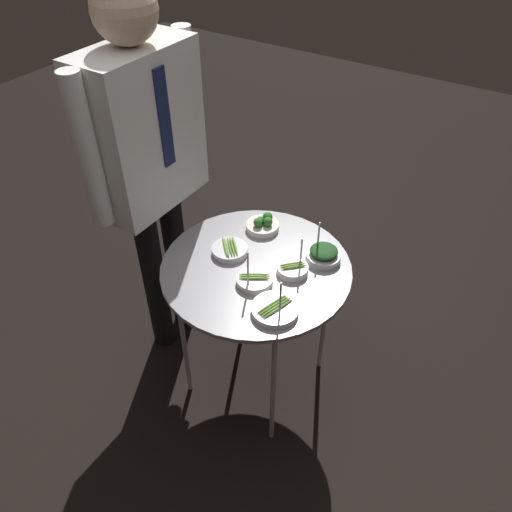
{
  "coord_description": "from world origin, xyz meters",
  "views": [
    {
      "loc": [
        -1.17,
        -0.75,
        1.94
      ],
      "look_at": [
        0.0,
        0.0,
        0.74
      ],
      "focal_mm": 35.0,
      "sensor_mm": 36.0,
      "label": 1
    }
  ],
  "objects_px": {
    "bowl_asparagus_mid_right": "(275,309)",
    "bowl_asparagus_front_right": "(230,250)",
    "bowl_broccoli_front_center": "(263,225)",
    "waiter_figure": "(146,149)",
    "bowl_asparagus_back_right": "(293,269)",
    "bowl_asparagus_mid_left": "(254,280)",
    "serving_cart": "(256,275)",
    "bowl_spinach_far_rim": "(323,254)"
  },
  "relations": [
    {
      "from": "bowl_broccoli_front_center",
      "to": "serving_cart",
      "type": "bearing_deg",
      "value": -154.39
    },
    {
      "from": "bowl_spinach_far_rim",
      "to": "bowl_asparagus_mid_left",
      "type": "xyz_separation_m",
      "value": [
        -0.25,
        0.15,
        -0.01
      ]
    },
    {
      "from": "serving_cart",
      "to": "bowl_spinach_far_rim",
      "type": "xyz_separation_m",
      "value": [
        0.17,
        -0.19,
        0.07
      ]
    },
    {
      "from": "bowl_asparagus_mid_right",
      "to": "serving_cart",
      "type": "bearing_deg",
      "value": 48.06
    },
    {
      "from": "bowl_asparagus_back_right",
      "to": "bowl_asparagus_mid_right",
      "type": "distance_m",
      "value": 0.21
    },
    {
      "from": "bowl_broccoli_front_center",
      "to": "bowl_asparagus_front_right",
      "type": "distance_m",
      "value": 0.2
    },
    {
      "from": "bowl_spinach_far_rim",
      "to": "bowl_asparagus_front_right",
      "type": "height_order",
      "value": "bowl_spinach_far_rim"
    },
    {
      "from": "bowl_spinach_far_rim",
      "to": "waiter_figure",
      "type": "distance_m",
      "value": 0.78
    },
    {
      "from": "bowl_spinach_far_rim",
      "to": "bowl_asparagus_front_right",
      "type": "relative_size",
      "value": 1.11
    },
    {
      "from": "bowl_spinach_far_rim",
      "to": "serving_cart",
      "type": "bearing_deg",
      "value": 130.93
    },
    {
      "from": "serving_cart",
      "to": "bowl_spinach_far_rim",
      "type": "bearing_deg",
      "value": -49.07
    },
    {
      "from": "bowl_spinach_far_rim",
      "to": "bowl_asparagus_mid_right",
      "type": "relative_size",
      "value": 0.86
    },
    {
      "from": "waiter_figure",
      "to": "serving_cart",
      "type": "bearing_deg",
      "value": -92.55
    },
    {
      "from": "bowl_broccoli_front_center",
      "to": "waiter_figure",
      "type": "bearing_deg",
      "value": 114.42
    },
    {
      "from": "serving_cart",
      "to": "bowl_broccoli_front_center",
      "type": "relative_size",
      "value": 5.32
    },
    {
      "from": "bowl_asparagus_back_right",
      "to": "bowl_asparagus_mid_right",
      "type": "height_order",
      "value": "bowl_asparagus_mid_right"
    },
    {
      "from": "bowl_asparagus_mid_right",
      "to": "waiter_figure",
      "type": "height_order",
      "value": "waiter_figure"
    },
    {
      "from": "bowl_asparagus_front_right",
      "to": "serving_cart",
      "type": "bearing_deg",
      "value": -94.94
    },
    {
      "from": "bowl_spinach_far_rim",
      "to": "waiter_figure",
      "type": "relative_size",
      "value": 0.1
    },
    {
      "from": "bowl_broccoli_front_center",
      "to": "bowl_asparagus_mid_right",
      "type": "relative_size",
      "value": 0.75
    },
    {
      "from": "waiter_figure",
      "to": "bowl_asparagus_mid_right",
      "type": "bearing_deg",
      "value": -105.08
    },
    {
      "from": "bowl_broccoli_front_center",
      "to": "bowl_asparagus_back_right",
      "type": "height_order",
      "value": "bowl_asparagus_back_right"
    },
    {
      "from": "bowl_asparagus_back_right",
      "to": "bowl_asparagus_mid_left",
      "type": "bearing_deg",
      "value": 144.58
    },
    {
      "from": "serving_cart",
      "to": "bowl_asparagus_mid_right",
      "type": "bearing_deg",
      "value": -131.94
    },
    {
      "from": "bowl_asparagus_back_right",
      "to": "bowl_asparagus_mid_right",
      "type": "relative_size",
      "value": 0.82
    },
    {
      "from": "bowl_spinach_far_rim",
      "to": "bowl_asparagus_mid_right",
      "type": "bearing_deg",
      "value": 177.54
    },
    {
      "from": "bowl_asparagus_mid_left",
      "to": "bowl_asparagus_mid_right",
      "type": "bearing_deg",
      "value": -121.5
    },
    {
      "from": "bowl_asparagus_mid_right",
      "to": "waiter_figure",
      "type": "bearing_deg",
      "value": 74.92
    },
    {
      "from": "bowl_broccoli_front_center",
      "to": "bowl_asparagus_back_right",
      "type": "bearing_deg",
      "value": -125.03
    },
    {
      "from": "bowl_asparagus_back_right",
      "to": "bowl_asparagus_front_right",
      "type": "distance_m",
      "value": 0.26
    },
    {
      "from": "serving_cart",
      "to": "bowl_asparagus_mid_right",
      "type": "xyz_separation_m",
      "value": [
        -0.16,
        -0.18,
        0.06
      ]
    },
    {
      "from": "serving_cart",
      "to": "bowl_spinach_far_rim",
      "type": "distance_m",
      "value": 0.27
    },
    {
      "from": "bowl_spinach_far_rim",
      "to": "bowl_broccoli_front_center",
      "type": "xyz_separation_m",
      "value": [
        0.04,
        0.29,
        -0.0
      ]
    },
    {
      "from": "serving_cart",
      "to": "bowl_asparagus_front_right",
      "type": "bearing_deg",
      "value": 85.06
    },
    {
      "from": "bowl_asparagus_mid_right",
      "to": "bowl_asparagus_front_right",
      "type": "xyz_separation_m",
      "value": [
        0.17,
        0.31,
        0.0
      ]
    },
    {
      "from": "serving_cart",
      "to": "bowl_asparagus_front_right",
      "type": "relative_size",
      "value": 5.14
    },
    {
      "from": "bowl_asparagus_mid_left",
      "to": "bowl_spinach_far_rim",
      "type": "bearing_deg",
      "value": -31.39
    },
    {
      "from": "serving_cart",
      "to": "waiter_figure",
      "type": "relative_size",
      "value": 0.44
    },
    {
      "from": "serving_cart",
      "to": "bowl_broccoli_front_center",
      "type": "bearing_deg",
      "value": 25.61
    },
    {
      "from": "bowl_spinach_far_rim",
      "to": "waiter_figure",
      "type": "bearing_deg",
      "value": 101.81
    },
    {
      "from": "bowl_asparagus_mid_left",
      "to": "bowl_broccoli_front_center",
      "type": "relative_size",
      "value": 1.25
    },
    {
      "from": "bowl_broccoli_front_center",
      "to": "bowl_asparagus_front_right",
      "type": "xyz_separation_m",
      "value": [
        -0.2,
        0.03,
        -0.01
      ]
    }
  ]
}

